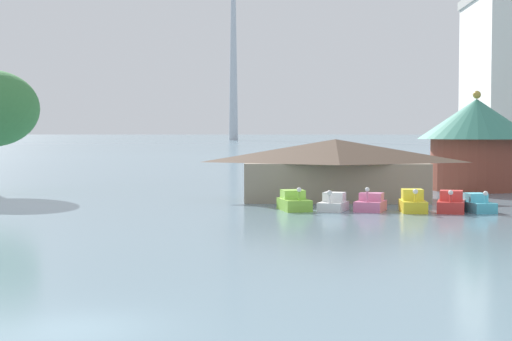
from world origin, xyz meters
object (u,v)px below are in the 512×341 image
at_px(pedal_boat_cyan, 477,204).
at_px(pedal_boat_white, 333,204).
at_px(pedal_boat_red, 451,204).
at_px(pedal_boat_yellow, 413,203).
at_px(boathouse, 335,168).
at_px(pedal_boat_lime, 294,202).
at_px(green_roof_pavilion, 476,139).
at_px(pedal_boat_pink, 371,204).

bearing_deg(pedal_boat_cyan, pedal_boat_white, -105.03).
bearing_deg(pedal_boat_white, pedal_boat_red, 101.85).
height_order(pedal_boat_yellow, pedal_boat_cyan, pedal_boat_yellow).
relative_size(pedal_boat_white, boathouse, 0.19).
bearing_deg(pedal_boat_lime, pedal_boat_cyan, 72.09).
distance_m(pedal_boat_lime, green_roof_pavilion, 24.36).
height_order(pedal_boat_yellow, pedal_boat_red, pedal_boat_yellow).
bearing_deg(pedal_boat_lime, pedal_boat_white, 69.73).
relative_size(pedal_boat_lime, pedal_boat_white, 1.19).
bearing_deg(pedal_boat_white, boathouse, -166.84).
bearing_deg(pedal_boat_white, pedal_boat_yellow, 101.80).
relative_size(pedal_boat_red, boathouse, 0.20).
xyz_separation_m(pedal_boat_cyan, green_roof_pavilion, (4.20, 18.74, 3.96)).
xyz_separation_m(pedal_boat_pink, boathouse, (-1.81, 7.69, 1.91)).
distance_m(pedal_boat_lime, pedal_boat_pink, 4.91).
relative_size(pedal_boat_red, pedal_boat_cyan, 0.98).
relative_size(pedal_boat_pink, pedal_boat_yellow, 1.01).
distance_m(pedal_boat_yellow, pedal_boat_cyan, 4.07).
relative_size(pedal_boat_lime, pedal_boat_yellow, 1.15).
height_order(pedal_boat_white, boathouse, boathouse).
bearing_deg(pedal_boat_red, pedal_boat_white, -82.50).
distance_m(pedal_boat_white, boathouse, 7.97).
xyz_separation_m(pedal_boat_lime, pedal_boat_pink, (4.90, -0.20, -0.06)).
bearing_deg(pedal_boat_red, green_roof_pavilion, 175.83).
distance_m(pedal_boat_lime, pedal_boat_yellow, 7.53).
bearing_deg(pedal_boat_red, pedal_boat_lime, -82.43).
height_order(pedal_boat_cyan, boathouse, boathouse).
distance_m(pedal_boat_white, pedal_boat_pink, 2.38).
bearing_deg(pedal_boat_yellow, boathouse, -150.61).
height_order(pedal_boat_yellow, boathouse, boathouse).
bearing_deg(boathouse, pedal_boat_pink, -76.76).
xyz_separation_m(pedal_boat_white, pedal_boat_pink, (2.38, 0.03, -0.00)).
bearing_deg(boathouse, pedal_boat_cyan, -43.61).
relative_size(pedal_boat_cyan, boathouse, 0.21).
bearing_deg(pedal_boat_cyan, boathouse, -146.43).
relative_size(pedal_boat_pink, pedal_boat_red, 0.98).
bearing_deg(pedal_boat_yellow, pedal_boat_lime, -94.31).
bearing_deg(pedal_boat_yellow, pedal_boat_pink, -100.09).
distance_m(pedal_boat_pink, green_roof_pavilion, 21.70).
bearing_deg(green_roof_pavilion, pedal_boat_yellow, -113.66).
bearing_deg(pedal_boat_white, pedal_boat_pink, 108.10).
height_order(pedal_boat_cyan, green_roof_pavilion, green_roof_pavilion).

